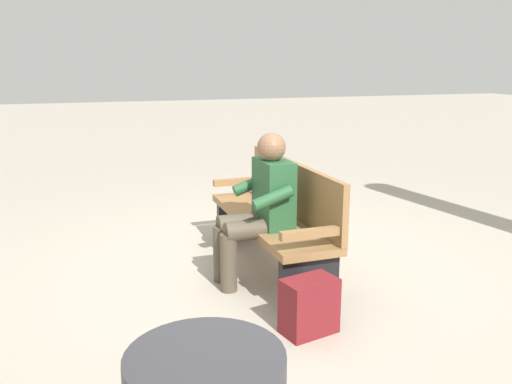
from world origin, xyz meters
name	(u,v)px	position (x,y,z in m)	size (l,w,h in m)	color
ground_plane	(268,268)	(0.00, 0.00, 0.00)	(40.00, 40.00, 0.00)	#A89E8E
bench_near	(277,215)	(0.00, -0.07, 0.46)	(1.81, 0.51, 0.90)	olive
person_seated	(260,205)	(-0.24, 0.16, 0.63)	(0.58, 0.58, 1.18)	#23512D
backpack	(308,306)	(-1.12, 0.13, 0.18)	(0.31, 0.38, 0.37)	maroon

